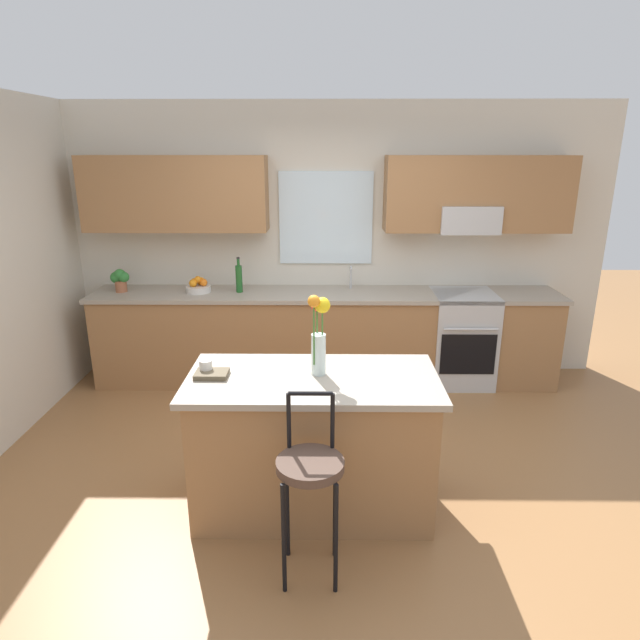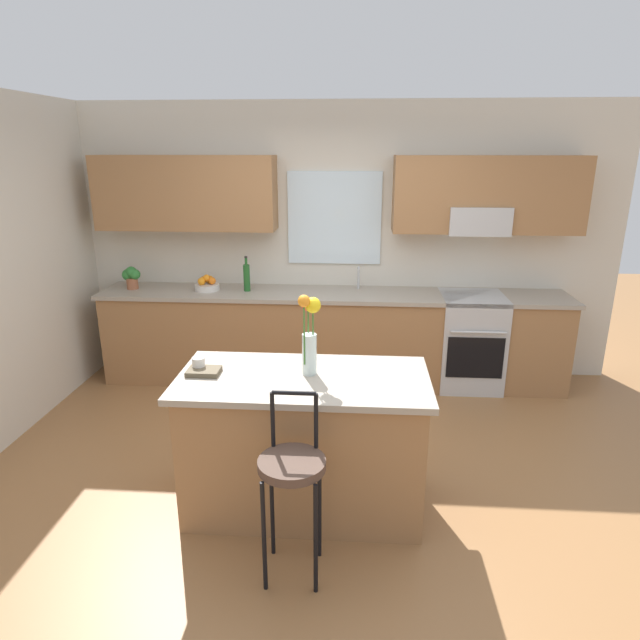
# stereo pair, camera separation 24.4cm
# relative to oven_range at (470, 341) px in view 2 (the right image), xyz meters

# --- Properties ---
(ground_plane) EXTENTS (14.00, 14.00, 0.00)m
(ground_plane) POSITION_rel_oven_range_xyz_m (-1.35, -1.68, -0.46)
(ground_plane) COLOR olive
(back_wall_assembly) EXTENTS (5.60, 0.50, 2.70)m
(back_wall_assembly) POSITION_rel_oven_range_xyz_m (-1.32, 0.31, 1.05)
(back_wall_assembly) COLOR beige
(back_wall_assembly) RESTS_ON ground
(counter_run) EXTENTS (4.56, 0.64, 0.92)m
(counter_run) POSITION_rel_oven_range_xyz_m (-1.35, 0.02, 0.01)
(counter_run) COLOR #996B42
(counter_run) RESTS_ON ground
(sink_faucet) EXTENTS (0.02, 0.13, 0.23)m
(sink_faucet) POSITION_rel_oven_range_xyz_m (-1.10, 0.17, 0.60)
(sink_faucet) COLOR #B7BABC
(sink_faucet) RESTS_ON counter_run
(oven_range) EXTENTS (0.60, 0.64, 0.92)m
(oven_range) POSITION_rel_oven_range_xyz_m (0.00, 0.00, 0.00)
(oven_range) COLOR #B7BABC
(oven_range) RESTS_ON ground
(kitchen_island) EXTENTS (1.55, 0.77, 0.92)m
(kitchen_island) POSITION_rel_oven_range_xyz_m (-1.43, -2.03, 0.00)
(kitchen_island) COLOR #996B42
(kitchen_island) RESTS_ON ground
(bar_stool_near) EXTENTS (0.36, 0.36, 1.04)m
(bar_stool_near) POSITION_rel_oven_range_xyz_m (-1.43, -2.63, 0.18)
(bar_stool_near) COLOR black
(bar_stool_near) RESTS_ON ground
(flower_vase) EXTENTS (0.14, 0.15, 0.52)m
(flower_vase) POSITION_rel_oven_range_xyz_m (-1.39, -1.98, 0.74)
(flower_vase) COLOR silver
(flower_vase) RESTS_ON kitchen_island
(mug_ceramic) EXTENTS (0.08, 0.08, 0.09)m
(mug_ceramic) POSITION_rel_oven_range_xyz_m (-2.09, -1.99, 0.51)
(mug_ceramic) COLOR silver
(mug_ceramic) RESTS_ON kitchen_island
(cookbook) EXTENTS (0.20, 0.15, 0.03)m
(cookbook) POSITION_rel_oven_range_xyz_m (-2.05, -2.03, 0.48)
(cookbook) COLOR brown
(cookbook) RESTS_ON kitchen_island
(fruit_bowl_oranges) EXTENTS (0.24, 0.24, 0.16)m
(fruit_bowl_oranges) POSITION_rel_oven_range_xyz_m (-2.59, 0.03, 0.52)
(fruit_bowl_oranges) COLOR silver
(fruit_bowl_oranges) RESTS_ON counter_run
(bottle_olive_oil) EXTENTS (0.06, 0.06, 0.34)m
(bottle_olive_oil) POSITION_rel_oven_range_xyz_m (-2.19, 0.02, 0.60)
(bottle_olive_oil) COLOR #1E5923
(bottle_olive_oil) RESTS_ON counter_run
(potted_plant_small) EXTENTS (0.19, 0.13, 0.23)m
(potted_plant_small) POSITION_rel_oven_range_xyz_m (-3.35, 0.03, 0.59)
(potted_plant_small) COLOR #9E5B3D
(potted_plant_small) RESTS_ON counter_run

